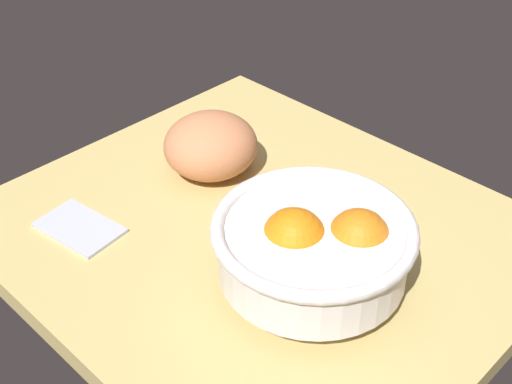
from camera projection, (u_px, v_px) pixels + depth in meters
ground_plane at (260, 237)px, 91.06cm from camera, size 66.00×57.82×3.00cm
fruit_bowl at (315, 246)px, 77.99cm from camera, size 23.17×23.17×10.90cm
bread_loaf at (211, 145)px, 98.02cm from camera, size 17.23×17.49×9.03cm
napkin_folded at (79, 226)px, 89.82cm from camera, size 11.80×8.17×0.94cm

